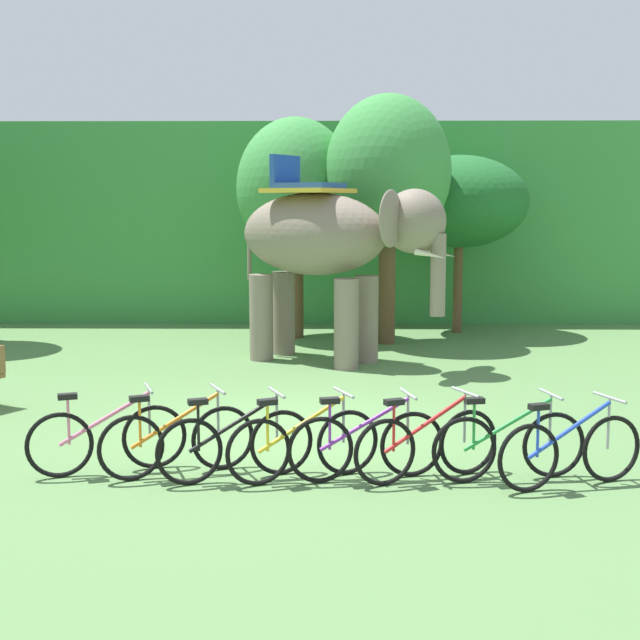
{
  "coord_description": "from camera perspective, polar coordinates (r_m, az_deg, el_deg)",
  "views": [
    {
      "loc": [
        0.55,
        -10.89,
        2.89
      ],
      "look_at": [
        0.38,
        1.0,
        1.3
      ],
      "focal_mm": 48.82,
      "sensor_mm": 36.0,
      "label": 1
    }
  ],
  "objects": [
    {
      "name": "bike_purple",
      "position": [
        9.23,
        3.05,
        -8.14
      ],
      "size": [
        1.67,
        0.58,
        0.92
      ],
      "color": "black",
      "rests_on": "ground"
    },
    {
      "name": "bike_pink",
      "position": [
        9.72,
        -13.77,
        -7.53
      ],
      "size": [
        1.62,
        0.72,
        0.92
      ],
      "color": "black",
      "rests_on": "ground"
    },
    {
      "name": "bike_red",
      "position": [
        9.28,
        7.03,
        -8.09
      ],
      "size": [
        1.59,
        0.79,
        0.92
      ],
      "color": "black",
      "rests_on": "ground"
    },
    {
      "name": "tree_center_left",
      "position": [
        18.01,
        4.48,
        9.6
      ],
      "size": [
        2.57,
        2.57,
        5.11
      ],
      "color": "brown",
      "rests_on": "ground"
    },
    {
      "name": "tree_center_right",
      "position": [
        19.77,
        9.14,
        7.65
      ],
      "size": [
        3.05,
        3.05,
        3.97
      ],
      "color": "brown",
      "rests_on": "ground"
    },
    {
      "name": "bike_blue",
      "position": [
        9.35,
        16.1,
        -8.22
      ],
      "size": [
        1.62,
        0.72,
        0.92
      ],
      "color": "black",
      "rests_on": "ground"
    },
    {
      "name": "bike_yellow",
      "position": [
        9.21,
        -1.08,
        -8.15
      ],
      "size": [
        1.6,
        0.77,
        0.92
      ],
      "color": "black",
      "rests_on": "ground"
    },
    {
      "name": "bike_black",
      "position": [
        9.26,
        -5.54,
        -8.11
      ],
      "size": [
        1.61,
        0.75,
        0.92
      ],
      "color": "black",
      "rests_on": "ground"
    },
    {
      "name": "bike_orange",
      "position": [
        9.5,
        -9.33,
        -7.77
      ],
      "size": [
        1.58,
        0.8,
        0.92
      ],
      "color": "black",
      "rests_on": "ground"
    },
    {
      "name": "elephant",
      "position": [
        15.74,
        0.62,
        5.11
      ],
      "size": [
        4.08,
        3.17,
        3.78
      ],
      "color": "gray",
      "rests_on": "ground"
    },
    {
      "name": "tree_far_left",
      "position": [
        18.77,
        -1.62,
        8.6
      ],
      "size": [
        2.52,
        2.52,
        4.72
      ],
      "color": "brown",
      "rests_on": "ground"
    },
    {
      "name": "bike_green",
      "position": [
        9.42,
        12.29,
        -7.98
      ],
      "size": [
        1.68,
        0.55,
        0.92
      ],
      "color": "black",
      "rests_on": "ground"
    },
    {
      "name": "foliage_hedge",
      "position": [
        23.91,
        -0.51,
        6.48
      ],
      "size": [
        36.0,
        6.0,
        4.84
      ],
      "primitive_type": "cube",
      "color": "#3D8E42",
      "rests_on": "ground"
    },
    {
      "name": "ground_plane",
      "position": [
        11.28,
        -2.03,
        -7.23
      ],
      "size": [
        80.0,
        80.0,
        0.0
      ],
      "primitive_type": "plane",
      "color": "#567F47"
    }
  ]
}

